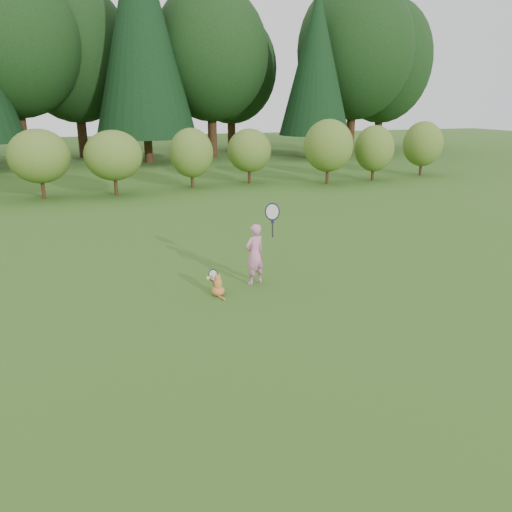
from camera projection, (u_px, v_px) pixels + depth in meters
name	position (u px, v px, depth m)	size (l,w,h in m)	color
ground	(260.00, 305.00, 9.20)	(100.00, 100.00, 0.00)	#355818
shrub_row	(153.00, 157.00, 20.49)	(28.00, 3.00, 2.80)	#5A6F22
woodland_backdrop	(120.00, 28.00, 27.69)	(48.00, 10.00, 15.00)	black
child	(255.00, 253.00, 10.12)	(0.74, 0.49, 1.89)	pink
cat	(218.00, 284.00, 9.64)	(0.36, 0.57, 0.58)	#BF6F24
tennis_ball	(208.00, 278.00, 8.55)	(0.07, 0.07, 0.07)	yellow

